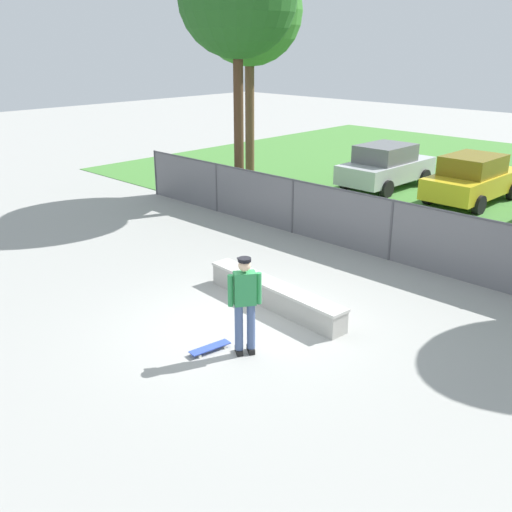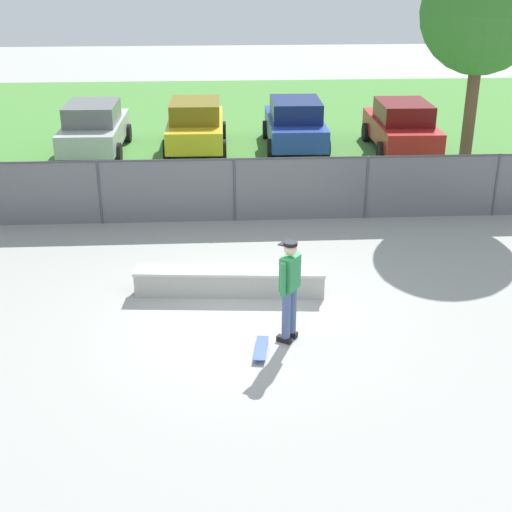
{
  "view_description": "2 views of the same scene",
  "coord_description": "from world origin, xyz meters",
  "px_view_note": "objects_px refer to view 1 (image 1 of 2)",
  "views": [
    {
      "loc": [
        7.4,
        -7.23,
        5.32
      ],
      "look_at": [
        -0.71,
        1.1,
        1.03
      ],
      "focal_mm": 41.11,
      "sensor_mm": 36.0,
      "label": 1
    },
    {
      "loc": [
        -0.45,
        -11.46,
        6.29
      ],
      "look_at": [
        0.28,
        1.0,
        0.87
      ],
      "focal_mm": 50.05,
      "sensor_mm": 36.0,
      "label": 2
    }
  ],
  "objects_px": {
    "tree_near_left": "(249,12)",
    "skateboarder": "(245,301)",
    "car_silver": "(386,166)",
    "car_yellow": "(473,179)",
    "skateboard": "(210,348)",
    "concrete_ledge": "(274,295)"
  },
  "relations": [
    {
      "from": "concrete_ledge",
      "to": "tree_near_left",
      "type": "bearing_deg",
      "value": 137.81
    },
    {
      "from": "tree_near_left",
      "to": "car_silver",
      "type": "height_order",
      "value": "tree_near_left"
    },
    {
      "from": "concrete_ledge",
      "to": "skateboard",
      "type": "bearing_deg",
      "value": -78.13
    },
    {
      "from": "car_yellow",
      "to": "tree_near_left",
      "type": "bearing_deg",
      "value": -144.58
    },
    {
      "from": "skateboarder",
      "to": "car_silver",
      "type": "bearing_deg",
      "value": 112.17
    },
    {
      "from": "tree_near_left",
      "to": "car_yellow",
      "type": "relative_size",
      "value": 1.9
    },
    {
      "from": "tree_near_left",
      "to": "skateboarder",
      "type": "bearing_deg",
      "value": -45.68
    },
    {
      "from": "tree_near_left",
      "to": "skateboard",
      "type": "bearing_deg",
      "value": -48.83
    },
    {
      "from": "tree_near_left",
      "to": "car_silver",
      "type": "xyz_separation_m",
      "value": [
        3.01,
        4.3,
        -5.37
      ]
    },
    {
      "from": "tree_near_left",
      "to": "car_silver",
      "type": "relative_size",
      "value": 1.9
    },
    {
      "from": "skateboard",
      "to": "car_silver",
      "type": "relative_size",
      "value": 0.19
    },
    {
      "from": "skateboarder",
      "to": "concrete_ledge",
      "type": "bearing_deg",
      "value": 117.93
    },
    {
      "from": "concrete_ledge",
      "to": "skateboard",
      "type": "relative_size",
      "value": 4.58
    },
    {
      "from": "tree_near_left",
      "to": "car_silver",
      "type": "distance_m",
      "value": 7.51
    },
    {
      "from": "skateboarder",
      "to": "tree_near_left",
      "type": "xyz_separation_m",
      "value": [
        -8.18,
        8.37,
        5.18
      ]
    },
    {
      "from": "car_yellow",
      "to": "car_silver",
      "type": "bearing_deg",
      "value": -176.31
    },
    {
      "from": "tree_near_left",
      "to": "car_yellow",
      "type": "height_order",
      "value": "tree_near_left"
    },
    {
      "from": "skateboard",
      "to": "skateboarder",
      "type": "bearing_deg",
      "value": 37.9
    },
    {
      "from": "skateboarder",
      "to": "car_yellow",
      "type": "xyz_separation_m",
      "value": [
        -1.83,
        12.88,
        -0.19
      ]
    },
    {
      "from": "skateboarder",
      "to": "skateboard",
      "type": "bearing_deg",
      "value": -142.1
    },
    {
      "from": "car_silver",
      "to": "car_yellow",
      "type": "distance_m",
      "value": 3.34
    },
    {
      "from": "skateboarder",
      "to": "skateboard",
      "type": "height_order",
      "value": "skateboarder"
    }
  ]
}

